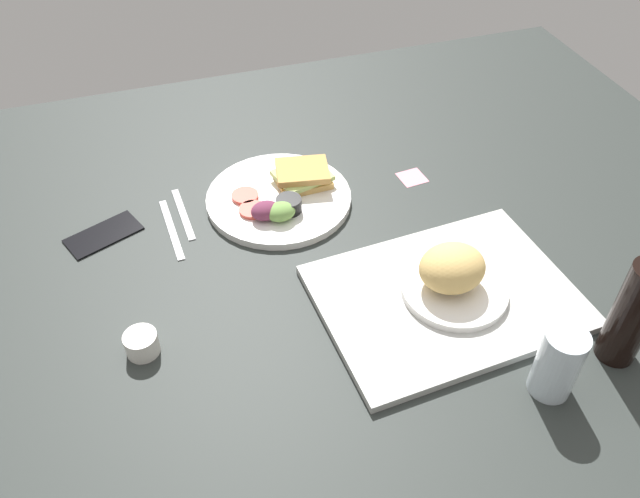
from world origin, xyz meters
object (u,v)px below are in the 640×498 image
object	(u,v)px
knife	(171,229)
cell_phone	(103,234)
drinking_glass	(558,363)
bread_plate_near	(453,275)
serving_tray	(446,297)
plate_with_salad	(282,196)
soda_bottle	(633,314)
espresso_cup	(142,344)
fork	(183,214)
sticky_note	(412,177)

from	to	relation	value
knife	cell_phone	world-z (taller)	cell_phone
cell_phone	drinking_glass	bearing A→B (deg)	115.16
cell_phone	bread_plate_near	bearing A→B (deg)	125.67
serving_tray	knife	distance (cm)	55.87
plate_with_salad	knife	world-z (taller)	plate_with_salad
drinking_glass	soda_bottle	xyz separation A→B (cm)	(-14.16, -2.54, 3.51)
soda_bottle	serving_tray	bearing A→B (deg)	-42.33
drinking_glass	espresso_cup	world-z (taller)	drinking_glass
fork	cell_phone	distance (cm)	16.22
bread_plate_near	soda_bottle	distance (cm)	28.98
soda_bottle	cell_phone	size ratio (longest dim) A/B	1.37
bread_plate_near	soda_bottle	size ratio (longest dim) A/B	0.96
serving_tray	sticky_note	distance (cm)	36.40
espresso_cup	cell_phone	xyz separation A→B (cm)	(4.18, -31.66, -1.60)
bread_plate_near	sticky_note	distance (cm)	35.98
plate_with_salad	sticky_note	size ratio (longest dim) A/B	5.44
drinking_glass	fork	bearing A→B (deg)	-51.30
plate_with_salad	fork	bearing A→B (deg)	-6.64
fork	sticky_note	size ratio (longest dim) A/B	3.04
serving_tray	cell_phone	distance (cm)	68.03
espresso_cup	sticky_note	bearing A→B (deg)	-154.15
serving_tray	sticky_note	world-z (taller)	serving_tray
espresso_cup	soda_bottle	bearing A→B (deg)	161.72
plate_with_salad	sticky_note	world-z (taller)	plate_with_salad
serving_tray	cell_phone	size ratio (longest dim) A/B	3.13
serving_tray	cell_phone	xyz separation A→B (cm)	(57.24, -36.76, -0.40)
plate_with_salad	knife	bearing A→B (deg)	3.86
soda_bottle	espresso_cup	distance (cm)	78.81
soda_bottle	knife	world-z (taller)	soda_bottle
plate_with_salad	soda_bottle	xyz separation A→B (cm)	(-41.84, 55.39, 8.26)
serving_tray	plate_with_salad	size ratio (longest dim) A/B	1.48
drinking_glass	fork	distance (cm)	77.54
cell_phone	sticky_note	size ratio (longest dim) A/B	2.57
knife	soda_bottle	bearing A→B (deg)	47.52
knife	sticky_note	distance (cm)	53.23
bread_plate_near	serving_tray	bearing A→B (deg)	30.97
espresso_cup	serving_tray	bearing A→B (deg)	174.51
serving_tray	bread_plate_near	bearing A→B (deg)	-149.03
bread_plate_near	soda_bottle	xyz separation A→B (cm)	(-20.41, 20.08, 4.47)
plate_with_salad	drinking_glass	world-z (taller)	drinking_glass
fork	cell_phone	size ratio (longest dim) A/B	1.18
bread_plate_near	fork	world-z (taller)	bread_plate_near
drinking_glass	knife	distance (cm)	76.45
bread_plate_near	knife	size ratio (longest dim) A/B	1.00
bread_plate_near	knife	bearing A→B (deg)	-36.78
plate_with_salad	knife	size ratio (longest dim) A/B	1.60
plate_with_salad	cell_phone	world-z (taller)	plate_with_salad
serving_tray	espresso_cup	size ratio (longest dim) A/B	8.04
plate_with_salad	espresso_cup	distance (cm)	44.86
drinking_glass	espresso_cup	xyz separation A→B (cm)	(60.29, -27.13, -4.38)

